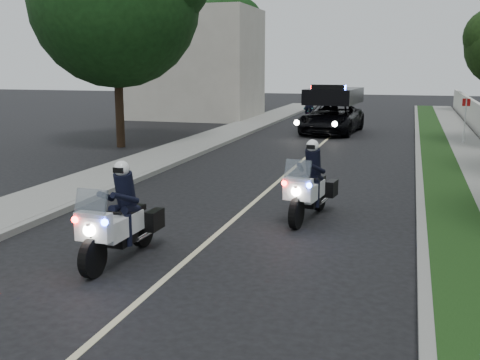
{
  "coord_description": "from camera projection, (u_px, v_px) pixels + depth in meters",
  "views": [
    {
      "loc": [
        3.75,
        -9.61,
        3.48
      ],
      "look_at": [
        0.24,
        2.15,
        1.0
      ],
      "focal_mm": 42.83,
      "sensor_mm": 36.0,
      "label": 1
    }
  ],
  "objects": [
    {
      "name": "police_moto_right",
      "position": [
        309.0,
        218.0,
        13.18
      ],
      "size": [
        1.02,
        2.22,
        1.82
      ],
      "primitive_type": null,
      "rotation": [
        0.0,
        0.0,
        -0.13
      ],
      "color": "silver",
      "rests_on": "ground"
    },
    {
      "name": "cyclist",
      "position": [
        308.0,
        122.0,
        35.1
      ],
      "size": [
        0.69,
        0.48,
        1.85
      ],
      "primitive_type": "imported",
      "rotation": [
        0.0,
        0.0,
        3.2
      ],
      "color": "black",
      "rests_on": "ground"
    },
    {
      "name": "bicycle",
      "position": [
        308.0,
        122.0,
        35.1
      ],
      "size": [
        0.72,
        1.78,
        0.91
      ],
      "primitive_type": "imported",
      "rotation": [
        0.0,
        0.0,
        0.07
      ],
      "color": "black",
      "rests_on": "ground"
    },
    {
      "name": "police_moto_left",
      "position": [
        121.0,
        260.0,
        10.38
      ],
      "size": [
        0.8,
        2.15,
        1.81
      ],
      "primitive_type": null,
      "rotation": [
        0.0,
        0.0,
        -0.03
      ],
      "color": "silver",
      "rests_on": "ground"
    },
    {
      "name": "tree_left_near",
      "position": [
        121.0,
        147.0,
        24.59
      ],
      "size": [
        8.14,
        8.14,
        11.61
      ],
      "primitive_type": null,
      "rotation": [
        0.0,
        0.0,
        -0.19
      ],
      "color": "#143712",
      "rests_on": "ground"
    },
    {
      "name": "building_far",
      "position": [
        194.0,
        64.0,
        37.3
      ],
      "size": [
        8.0,
        6.0,
        7.0
      ],
      "primitive_type": "cube",
      "color": "#A8A396",
      "rests_on": "ground"
    },
    {
      "name": "grass_verge",
      "position": [
        441.0,
        170.0,
        18.8
      ],
      "size": [
        1.2,
        60.0,
        0.16
      ],
      "primitive_type": "cube",
      "color": "#193814",
      "rests_on": "ground"
    },
    {
      "name": "sign_post",
      "position": [
        463.0,
        146.0,
        24.89
      ],
      "size": [
        0.37,
        0.37,
        2.12
      ],
      "primitive_type": null,
      "rotation": [
        0.0,
        0.0,
        -0.13
      ],
      "color": "#B40C23",
      "rests_on": "ground"
    },
    {
      "name": "ground",
      "position": [
        195.0,
        253.0,
        10.77
      ],
      "size": [
        120.0,
        120.0,
        0.0
      ],
      "primitive_type": "plane",
      "color": "black",
      "rests_on": "ground"
    },
    {
      "name": "sidewalk_left",
      "position": [
        162.0,
        156.0,
        21.6
      ],
      "size": [
        2.0,
        60.0,
        0.16
      ],
      "primitive_type": "cube",
      "color": "gray",
      "rests_on": "ground"
    },
    {
      "name": "lane_marking",
      "position": [
        297.0,
        165.0,
        20.16
      ],
      "size": [
        0.12,
        50.0,
        0.01
      ],
      "primitive_type": "cube",
      "color": "#BFB78C",
      "rests_on": "ground"
    },
    {
      "name": "tree_left_far",
      "position": [
        218.0,
        113.0,
        42.01
      ],
      "size": [
        6.35,
        6.35,
        9.85
      ],
      "primitive_type": null,
      "rotation": [
        0.0,
        0.0,
        -0.08
      ],
      "color": "black",
      "rests_on": "ground"
    },
    {
      "name": "police_suv",
      "position": [
        331.0,
        133.0,
        29.57
      ],
      "size": [
        3.01,
        5.72,
        2.69
      ],
      "primitive_type": "imported",
      "rotation": [
        0.0,
        0.0,
        -0.08
      ],
      "color": "black",
      "rests_on": "ground"
    },
    {
      "name": "curb_right",
      "position": [
        419.0,
        169.0,
        19.0
      ],
      "size": [
        0.2,
        60.0,
        0.15
      ],
      "primitive_type": "cube",
      "color": "gray",
      "rests_on": "ground"
    },
    {
      "name": "curb_left",
      "position": [
        189.0,
        158.0,
        21.3
      ],
      "size": [
        0.2,
        60.0,
        0.15
      ],
      "primitive_type": "cube",
      "color": "gray",
      "rests_on": "ground"
    }
  ]
}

